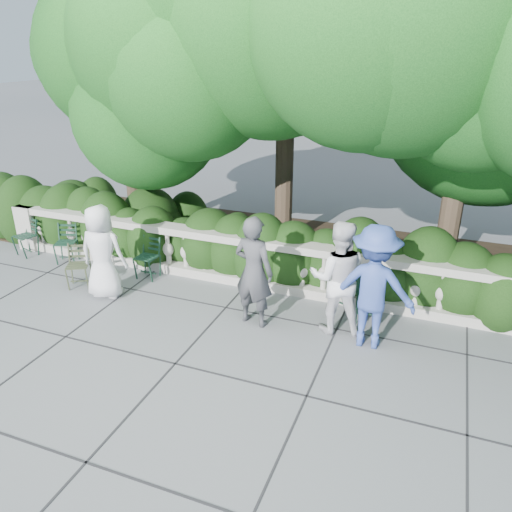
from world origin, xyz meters
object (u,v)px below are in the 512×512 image
(chair_a, at_px, (22,257))
(chair_b, at_px, (66,265))
(chair_weathered, at_px, (79,290))
(chair_d, at_px, (341,314))
(chair_e, at_px, (367,325))
(person_casual_man, at_px, (338,278))
(person_older_blue, at_px, (373,287))
(person_woman_grey, at_px, (254,272))
(person_businessman, at_px, (102,252))
(chair_c, at_px, (145,281))

(chair_a, bearing_deg, chair_b, 16.71)
(chair_a, height_order, chair_weathered, same)
(chair_d, bearing_deg, chair_b, -164.19)
(chair_b, relative_size, chair_e, 1.00)
(person_casual_man, relative_size, person_older_blue, 0.96)
(chair_e, distance_m, chair_weathered, 5.37)
(chair_a, xyz_separation_m, person_older_blue, (7.64, -0.65, 0.98))
(chair_e, bearing_deg, person_woman_grey, -172.78)
(chair_b, bearing_deg, person_casual_man, -25.35)
(chair_e, height_order, person_casual_man, person_casual_man)
(chair_b, bearing_deg, chair_a, 159.64)
(chair_d, bearing_deg, person_woman_grey, -133.16)
(chair_d, distance_m, person_casual_man, 1.08)
(chair_e, height_order, person_businessman, person_businessman)
(chair_c, relative_size, person_businessman, 0.48)
(chair_b, xyz_separation_m, person_casual_man, (5.87, -0.45, 0.94))
(person_woman_grey, bearing_deg, person_older_blue, -168.20)
(chair_a, relative_size, person_older_blue, 0.43)
(chair_c, height_order, chair_e, same)
(chair_c, bearing_deg, chair_d, 3.72)
(person_woman_grey, bearing_deg, person_businessman, 11.52)
(chair_d, xyz_separation_m, chair_e, (0.48, -0.20, 0.00))
(chair_c, height_order, person_older_blue, person_older_blue)
(chair_c, relative_size, person_woman_grey, 0.45)
(chair_c, bearing_deg, person_older_blue, -5.95)
(chair_a, distance_m, chair_d, 7.05)
(person_businessman, height_order, person_woman_grey, person_woman_grey)
(chair_weathered, relative_size, person_woman_grey, 0.45)
(chair_a, xyz_separation_m, person_woman_grey, (5.75, -0.72, 0.94))
(chair_b, bearing_deg, chair_c, -22.20)
(person_businessman, height_order, person_casual_man, person_casual_man)
(person_older_blue, bearing_deg, chair_weathered, 0.92)
(person_businessman, bearing_deg, chair_d, -175.04)
(chair_e, xyz_separation_m, person_casual_man, (-0.47, -0.33, 0.94))
(chair_a, height_order, person_older_blue, person_older_blue)
(chair_a, bearing_deg, chair_d, 16.87)
(person_businessman, relative_size, person_woman_grey, 0.93)
(chair_e, xyz_separation_m, person_older_blue, (0.11, -0.54, 0.98))
(chair_d, bearing_deg, chair_weathered, -154.22)
(chair_b, relative_size, person_older_blue, 0.43)
(person_casual_man, bearing_deg, person_businessman, -7.83)
(chair_b, xyz_separation_m, person_older_blue, (6.45, -0.67, 0.98))
(chair_d, height_order, person_woman_grey, person_woman_grey)
(chair_c, bearing_deg, chair_weathered, -137.80)
(chair_b, xyz_separation_m, chair_weathered, (1.02, -0.84, 0.00))
(chair_b, xyz_separation_m, chair_e, (6.34, -0.13, 0.00))
(person_casual_man, bearing_deg, chair_a, -16.34)
(chair_a, height_order, person_woman_grey, person_woman_grey)
(chair_a, relative_size, person_woman_grey, 0.45)
(chair_b, height_order, person_businessman, person_businessman)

